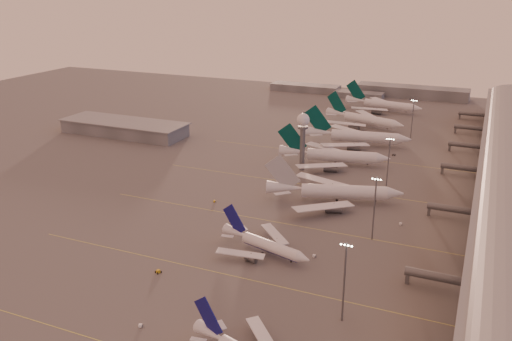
% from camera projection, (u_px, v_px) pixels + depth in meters
% --- Properties ---
extents(ground, '(700.00, 700.00, 0.00)m').
position_uv_depth(ground, '(168.00, 279.00, 176.79)').
color(ground, '#5E5B5B').
rests_on(ground, ground).
extents(taxiway_markings, '(180.00, 185.25, 0.02)m').
position_uv_depth(taxiway_markings, '(309.00, 227.00, 214.04)').
color(taxiway_markings, '#D9D44C').
rests_on(taxiway_markings, ground).
extents(hangar, '(82.00, 27.00, 8.50)m').
position_uv_depth(hangar, '(124.00, 128.00, 341.50)').
color(hangar, slate).
rests_on(hangar, ground).
extents(radar_tower, '(6.40, 6.40, 31.10)m').
position_uv_depth(radar_tower, '(303.00, 130.00, 271.87)').
color(radar_tower, '#5B5E63').
rests_on(radar_tower, ground).
extents(mast_a, '(3.60, 0.56, 25.00)m').
position_uv_depth(mast_a, '(344.00, 279.00, 150.51)').
color(mast_a, '#5B5E63').
rests_on(mast_a, ground).
extents(mast_b, '(3.60, 0.56, 25.00)m').
position_uv_depth(mast_b, '(374.00, 206.00, 199.26)').
color(mast_b, '#5B5E63').
rests_on(mast_b, ground).
extents(mast_c, '(3.60, 0.56, 25.00)m').
position_uv_depth(mast_c, '(388.00, 161.00, 248.75)').
color(mast_c, '#5B5E63').
rests_on(mast_c, ground).
extents(mast_d, '(3.60, 0.56, 25.00)m').
position_uv_depth(mast_d, '(412.00, 117.00, 327.43)').
color(mast_d, '#5B5E63').
rests_on(mast_d, ground).
extents(distant_horizon, '(165.00, 37.50, 9.00)m').
position_uv_depth(distant_horizon, '(378.00, 91.00, 456.04)').
color(distant_horizon, slate).
rests_on(distant_horizon, ground).
extents(narrowbody_mid, '(37.70, 29.67, 15.08)m').
position_uv_depth(narrowbody_mid, '(265.00, 246.00, 191.99)').
color(narrowbody_mid, white).
rests_on(narrowbody_mid, ground).
extents(widebody_white, '(58.57, 46.24, 21.24)m').
position_uv_depth(widebody_white, '(335.00, 194.00, 236.68)').
color(widebody_white, white).
rests_on(widebody_white, ground).
extents(greentail_a, '(58.55, 46.85, 21.46)m').
position_uv_depth(greentail_a, '(334.00, 158.00, 284.83)').
color(greentail_a, white).
rests_on(greentail_a, ground).
extents(greentail_b, '(62.70, 50.30, 22.86)m').
position_uv_depth(greentail_b, '(357.00, 139.00, 318.77)').
color(greentail_b, white).
rests_on(greentail_b, ground).
extents(greentail_c, '(56.33, 44.80, 21.12)m').
position_uv_depth(greentail_c, '(364.00, 121.00, 359.63)').
color(greentail_c, white).
rests_on(greentail_c, ground).
extents(greentail_d, '(58.75, 47.10, 21.44)m').
position_uv_depth(greentail_d, '(383.00, 106.00, 401.56)').
color(greentail_d, white).
rests_on(greentail_d, ground).
extents(gsv_truck_a, '(5.33, 3.25, 2.03)m').
position_uv_depth(gsv_truck_a, '(142.00, 324.00, 151.67)').
color(gsv_truck_a, white).
rests_on(gsv_truck_a, ground).
extents(gsv_tug_mid, '(4.30, 3.58, 1.06)m').
position_uv_depth(gsv_tug_mid, '(158.00, 272.00, 180.05)').
color(gsv_tug_mid, gold).
rests_on(gsv_tug_mid, ground).
extents(gsv_truck_b, '(5.32, 2.12, 2.13)m').
position_uv_depth(gsv_truck_b, '(315.00, 255.00, 189.84)').
color(gsv_truck_b, white).
rests_on(gsv_truck_b, ground).
extents(gsv_truck_c, '(4.92, 2.65, 1.89)m').
position_uv_depth(gsv_truck_c, '(215.00, 200.00, 237.38)').
color(gsv_truck_c, gold).
rests_on(gsv_truck_c, ground).
extents(gsv_catering_b, '(5.09, 2.75, 4.01)m').
position_uv_depth(gsv_catering_b, '(401.00, 221.00, 214.64)').
color(gsv_catering_b, white).
rests_on(gsv_catering_b, ground).
extents(gsv_tug_far, '(3.50, 4.05, 0.99)m').
position_uv_depth(gsv_tug_far, '(304.00, 187.00, 253.35)').
color(gsv_tug_far, white).
rests_on(gsv_tug_far, ground).
extents(gsv_tug_hangar, '(3.70, 2.39, 1.01)m').
position_uv_depth(gsv_tug_hangar, '(394.00, 155.00, 300.87)').
color(gsv_tug_hangar, '#4E5153').
rests_on(gsv_tug_hangar, ground).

